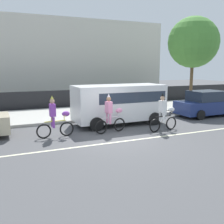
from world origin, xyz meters
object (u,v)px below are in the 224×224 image
(parade_cyclist_zebra, at_px, (164,114))
(parked_van_white, at_px, (120,101))
(parked_car_navy, at_px, (207,104))
(parade_cyclist_pink, at_px, (111,116))
(parade_cyclist_purple, at_px, (55,119))

(parade_cyclist_zebra, relative_size, parked_van_white, 0.38)
(parked_van_white, height_order, parked_car_navy, parked_van_white)
(parade_cyclist_zebra, xyz_separation_m, parked_van_white, (-1.29, 2.34, 0.44))
(parked_van_white, relative_size, parked_car_navy, 1.22)
(parade_cyclist_zebra, distance_m, parked_car_navy, 5.37)
(parade_cyclist_pink, relative_size, parked_van_white, 0.38)
(parade_cyclist_zebra, relative_size, parked_car_navy, 0.47)
(parade_cyclist_purple, distance_m, parked_car_navy, 10.13)
(parade_cyclist_zebra, bearing_deg, parked_van_white, 118.99)
(parked_van_white, distance_m, parked_car_navy, 6.19)
(parade_cyclist_pink, distance_m, parked_car_navy, 7.57)
(parked_car_navy, bearing_deg, parked_van_white, 179.26)
(parade_cyclist_purple, xyz_separation_m, parked_van_white, (3.88, 1.35, 0.44))
(parade_cyclist_purple, distance_m, parked_van_white, 4.13)
(parade_cyclist_pink, distance_m, parade_cyclist_zebra, 2.65)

